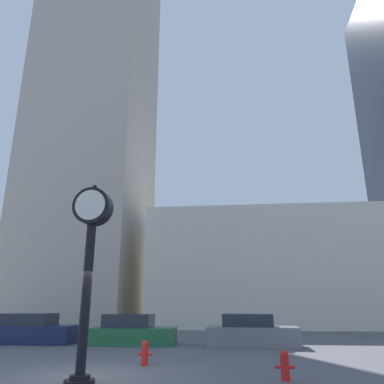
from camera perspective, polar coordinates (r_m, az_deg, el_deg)
ground_plane at (r=10.64m, az=-16.67°, el=-25.51°), size 200.00×200.00×0.00m
building_tall_tower at (r=41.14m, az=-14.16°, el=11.64°), size 10.06×12.00×41.92m
building_storefront_row at (r=34.04m, az=11.22°, el=-11.78°), size 18.89×12.00×9.04m
street_clock at (r=9.65m, az=-15.30°, el=-8.34°), size 0.94×0.68×4.70m
car_navy at (r=20.21m, az=-23.44°, el=-18.80°), size 4.30×1.87×1.34m
car_green at (r=18.31m, az=-9.21°, el=-20.28°), size 3.91×1.79×1.32m
car_grey at (r=17.58m, az=9.06°, el=-20.38°), size 3.97×1.98×1.35m
fire_hydrant_near at (r=12.25m, az=-7.22°, el=-23.12°), size 0.46×0.20×0.69m
fire_hydrant_far at (r=10.10m, az=13.95°, el=-24.22°), size 0.48×0.21×0.68m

